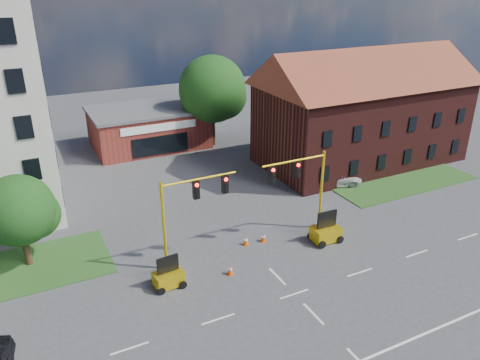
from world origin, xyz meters
The scene contains 16 objects.
ground centered at (0.00, 0.00, 0.00)m, with size 120.00×120.00×0.00m, color #444447.
grass_verge_ne centered at (18.00, 9.00, 0.04)m, with size 14.00×4.00×0.08m, color #2D5821.
lane_markings centered at (0.00, -3.00, 0.01)m, with size 60.00×36.00×0.01m, color white, non-canonical shape.
brick_shop centered at (0.00, 29.98, 2.16)m, with size 12.40×8.40×4.30m.
townhouse_row centered at (18.00, 16.00, 5.93)m, with size 21.00×11.00×11.50m.
tree_large centered at (6.87, 27.08, 6.06)m, with size 7.63×7.26×9.95m.
tree_nw_front centered at (-13.77, 10.58, 3.86)m, with size 4.80×4.57×6.33m.
signal_mast_west centered at (-4.36, 6.00, 3.92)m, with size 5.30×0.60×6.20m.
signal_mast_east centered at (4.36, 6.00, 3.92)m, with size 5.30×0.60×6.20m.
trailer_west centered at (-6.47, 4.16, 0.63)m, with size 1.88×1.34×2.02m.
trailer_east centered at (5.32, 4.22, 0.71)m, with size 2.04×1.40×2.28m.
cone_a centered at (-2.59, 3.53, 0.34)m, with size 0.40×0.40×0.70m.
cone_b centered at (-0.05, 6.28, 0.34)m, with size 0.40×0.40×0.70m.
cone_c centered at (1.27, 6.10, 0.34)m, with size 0.40×0.40×0.70m.
cone_d centered at (5.11, 4.80, 0.34)m, with size 0.40×0.40×0.70m.
pickup_white centered at (11.96, 11.94, 0.68)m, with size 2.25×4.88×1.36m, color silver.
Camera 1 is at (-13.19, -19.09, 17.58)m, focal length 35.00 mm.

